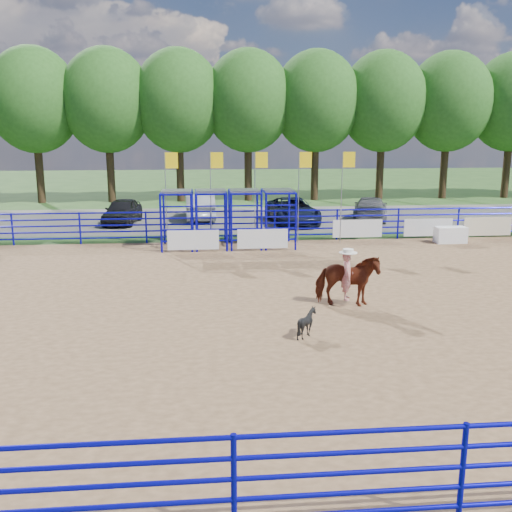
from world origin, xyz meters
name	(u,v)px	position (x,y,z in m)	size (l,w,h in m)	color
ground	(315,304)	(0.00, 0.00, 0.00)	(120.00, 120.00, 0.00)	#345923
arena_dirt	(315,303)	(0.00, 0.00, 0.01)	(30.00, 20.00, 0.02)	#906C48
gravel_strip	(260,219)	(0.00, 17.00, 0.01)	(40.00, 10.00, 0.01)	slate
announcer_table	(450,235)	(8.10, 8.76, 0.40)	(1.41, 0.66, 0.75)	white
horse_and_rider	(347,277)	(0.88, -0.37, 0.91)	(2.01, 1.24, 2.46)	maroon
calf	(307,323)	(-0.76, -2.82, 0.39)	(0.59, 0.67, 0.73)	black
car_a	(122,211)	(-7.88, 15.91, 0.71)	(1.66, 4.12, 1.40)	black
car_b	(200,206)	(-3.53, 16.99, 0.78)	(1.62, 4.66, 1.53)	gray
car_c	(292,211)	(1.63, 15.08, 0.72)	(2.37, 5.13, 1.43)	#141933
car_d	(370,209)	(6.35, 15.83, 0.69)	(1.90, 4.67, 1.35)	slate
perimeter_fence	(315,280)	(0.00, 0.00, 0.75)	(30.10, 20.10, 1.50)	#0C08B9
chute_assembly	(236,219)	(-1.90, 8.84, 1.26)	(19.32, 2.41, 4.20)	#0C08B9
treeline	(248,96)	(0.00, 26.00, 7.53)	(56.40, 6.40, 11.24)	#3F2B19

